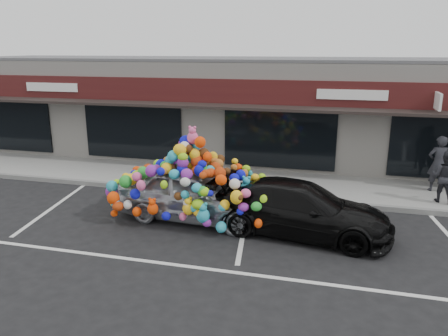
% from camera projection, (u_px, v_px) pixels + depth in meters
% --- Properties ---
extents(ground, '(90.00, 90.00, 0.00)m').
position_uv_depth(ground, '(147.00, 220.00, 12.41)').
color(ground, black).
rests_on(ground, ground).
extents(shop_building, '(24.00, 7.20, 4.31)m').
position_uv_depth(shop_building, '(222.00, 107.00, 19.71)').
color(shop_building, silver).
rests_on(shop_building, ground).
extents(sidewalk, '(26.00, 3.00, 0.15)m').
position_uv_depth(sidewalk, '(192.00, 178.00, 16.12)').
color(sidewalk, gray).
rests_on(sidewalk, ground).
extents(kerb, '(26.00, 0.18, 0.16)m').
position_uv_depth(kerb, '(177.00, 191.00, 14.72)').
color(kerb, slate).
rests_on(kerb, ground).
extents(parking_stripe_left, '(0.73, 4.37, 0.01)m').
position_uv_depth(parking_stripe_left, '(53.00, 207.00, 13.37)').
color(parking_stripe_left, silver).
rests_on(parking_stripe_left, ground).
extents(parking_stripe_mid, '(0.73, 4.37, 0.01)m').
position_uv_depth(parking_stripe_mid, '(244.00, 227.00, 11.91)').
color(parking_stripe_mid, silver).
rests_on(parking_stripe_mid, ground).
extents(lane_line, '(14.00, 0.12, 0.01)m').
position_uv_depth(lane_line, '(186.00, 266.00, 9.78)').
color(lane_line, silver).
rests_on(lane_line, ground).
extents(toy_car, '(3.17, 4.81, 2.73)m').
position_uv_depth(toy_car, '(194.00, 188.00, 12.28)').
color(toy_car, '#A0A3AA').
rests_on(toy_car, ground).
extents(black_sedan, '(2.55, 4.93, 1.37)m').
position_uv_depth(black_sedan, '(300.00, 209.00, 11.35)').
color(black_sedan, black).
rests_on(black_sedan, ground).
extents(pedestrian_a, '(0.75, 0.57, 1.85)m').
position_uv_depth(pedestrian_a, '(438.00, 164.00, 14.23)').
color(pedestrian_a, '#242329').
rests_on(pedestrian_a, sidewalk).
extents(pedestrian_b, '(0.98, 0.91, 1.61)m').
position_uv_depth(pedestrian_b, '(445.00, 177.00, 13.23)').
color(pedestrian_b, black).
rests_on(pedestrian_b, sidewalk).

